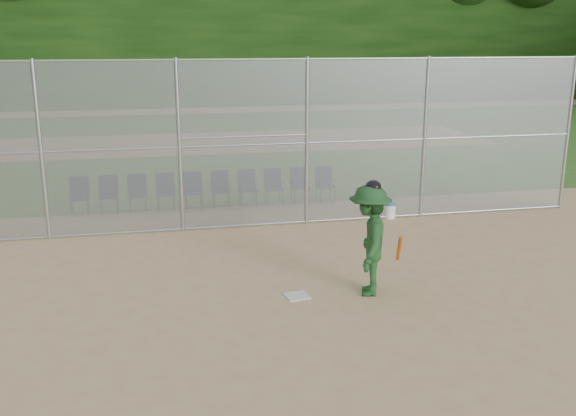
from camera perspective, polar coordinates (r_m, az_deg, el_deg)
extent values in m
plane|color=tan|center=(11.00, 2.78, -8.86)|extent=(100.00, 100.00, 0.00)
plane|color=#2D5F1C|center=(28.19, -6.70, 5.81)|extent=(100.00, 100.00, 0.00)
plane|color=tan|center=(28.19, -6.70, 5.82)|extent=(24.00, 24.00, 0.00)
cube|color=gray|center=(15.14, -2.01, 5.69)|extent=(16.00, 0.02, 4.00)
cylinder|color=#9EA3A8|center=(18.32, 23.60, 6.07)|extent=(0.09, 0.09, 4.00)
cylinder|color=#9EA3A8|center=(14.95, -2.08, 13.08)|extent=(16.00, 0.05, 0.05)
cube|color=black|center=(44.80, -9.18, 16.14)|extent=(80.00, 5.00, 11.00)
cube|color=silver|center=(11.44, 0.79, -7.81)|extent=(0.44, 0.44, 0.02)
imported|color=#1C461E|center=(11.33, 7.24, -2.84)|extent=(1.12, 1.46, 1.99)
ellipsoid|color=black|center=(11.08, 7.40, 1.92)|extent=(0.27, 0.30, 0.23)
cylinder|color=orange|center=(11.13, 9.86, -3.53)|extent=(0.27, 0.64, 0.65)
cylinder|color=white|center=(16.42, 9.03, -0.30)|extent=(0.29, 0.29, 0.34)
cylinder|color=#275FA9|center=(16.37, 9.06, 0.35)|extent=(0.30, 0.30, 0.04)
cylinder|color=#D84C14|center=(16.41, 6.46, 0.66)|extent=(0.06, 0.33, 0.83)
cylinder|color=black|center=(16.51, 7.45, 0.70)|extent=(0.06, 0.35, 0.82)
cylinder|color=#B2B2B7|center=(16.61, 8.43, 0.74)|extent=(0.06, 0.38, 0.81)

